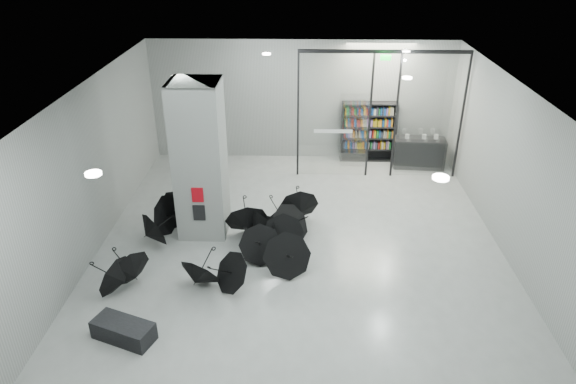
{
  "coord_description": "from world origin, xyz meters",
  "views": [
    {
      "loc": [
        0.0,
        -9.69,
        7.15
      ],
      "look_at": [
        -0.3,
        1.5,
        1.4
      ],
      "focal_mm": 32.23,
      "sensor_mm": 36.0,
      "label": 1
    }
  ],
  "objects_px": {
    "bench": "(124,330)",
    "umbrella_cluster": "(232,241)",
    "shop_counter": "(419,153)",
    "bookshelf": "(368,132)",
    "column": "(200,160)"
  },
  "relations": [
    {
      "from": "shop_counter",
      "to": "bench",
      "type": "bearing_deg",
      "value": -126.75
    },
    {
      "from": "bench",
      "to": "umbrella_cluster",
      "type": "height_order",
      "value": "umbrella_cluster"
    },
    {
      "from": "bench",
      "to": "shop_counter",
      "type": "height_order",
      "value": "shop_counter"
    },
    {
      "from": "bench",
      "to": "umbrella_cluster",
      "type": "relative_size",
      "value": 0.24
    },
    {
      "from": "column",
      "to": "bookshelf",
      "type": "bearing_deg",
      "value": 44.89
    },
    {
      "from": "shop_counter",
      "to": "bookshelf",
      "type": "bearing_deg",
      "value": 166.44
    },
    {
      "from": "bookshelf",
      "to": "umbrella_cluster",
      "type": "distance_m",
      "value": 7.05
    },
    {
      "from": "bench",
      "to": "umbrella_cluster",
      "type": "bearing_deg",
      "value": 81.84
    },
    {
      "from": "column",
      "to": "bench",
      "type": "xyz_separation_m",
      "value": [
        -0.89,
        -4.11,
        -1.81
      ]
    },
    {
      "from": "column",
      "to": "bench",
      "type": "height_order",
      "value": "column"
    },
    {
      "from": "column",
      "to": "umbrella_cluster",
      "type": "xyz_separation_m",
      "value": [
        0.83,
        -1.05,
        -1.68
      ]
    },
    {
      "from": "bookshelf",
      "to": "shop_counter",
      "type": "distance_m",
      "value": 1.8
    },
    {
      "from": "umbrella_cluster",
      "to": "bench",
      "type": "bearing_deg",
      "value": -119.38
    },
    {
      "from": "bookshelf",
      "to": "umbrella_cluster",
      "type": "relative_size",
      "value": 0.41
    },
    {
      "from": "bench",
      "to": "umbrella_cluster",
      "type": "distance_m",
      "value": 3.51
    }
  ]
}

